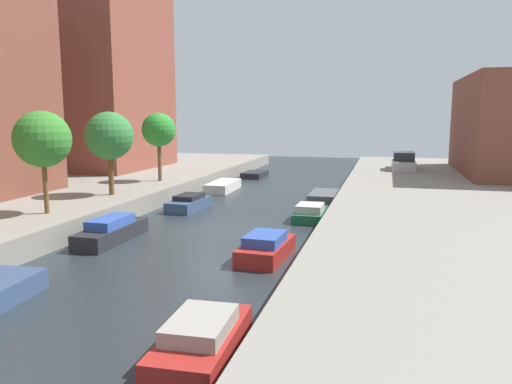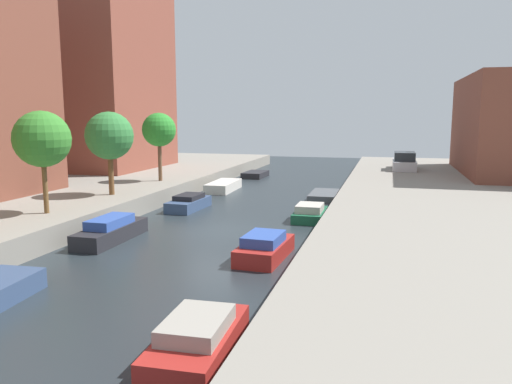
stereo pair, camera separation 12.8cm
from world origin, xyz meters
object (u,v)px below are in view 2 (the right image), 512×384
Objects in this scene: street_tree_2 at (42,139)px; moored_boat_right_1 at (198,339)px; moored_boat_left_3 at (189,203)px; street_tree_4 at (159,130)px; moored_boat_left_4 at (223,186)px; moored_boat_left_5 at (255,174)px; street_tree_3 at (109,136)px; moored_boat_right_2 at (265,248)px; moored_boat_right_4 at (324,196)px; moored_boat_left_2 at (111,231)px; apartment_tower_far at (91,30)px; parked_car at (404,162)px; moored_boat_right_3 at (310,213)px.

moored_boat_right_1 is (10.68, -8.76, -3.89)m from street_tree_2.
moored_boat_left_3 is 17.49m from moored_boat_right_1.
street_tree_4 is at bearing 132.16° from moored_boat_left_3.
moored_boat_left_3 reaches higher than moored_boat_left_4.
moored_boat_right_1 reaches higher than moored_boat_left_5.
street_tree_3 reaches higher than moored_boat_right_2.
moored_boat_left_5 is at bearing 105.94° from moored_boat_right_2.
street_tree_3 reaches higher than moored_boat_right_4.
moored_boat_right_2 is at bearing -74.06° from moored_boat_left_5.
street_tree_2 is at bearing 176.05° from moored_boat_left_2.
moored_boat_left_3 is at bearing -40.26° from apartment_tower_far.
street_tree_4 reaches higher than moored_boat_right_2.
street_tree_3 is 1.01× the size of street_tree_4.
street_tree_3 is 12.73m from moored_boat_right_2.
street_tree_4 is 1.27× the size of moored_boat_right_1.
street_tree_2 reaches higher than street_tree_3.
apartment_tower_far reaches higher than street_tree_3.
apartment_tower_far is 13.69m from street_tree_4.
apartment_tower_far is 4.93× the size of street_tree_3.
moored_boat_left_4 is (-12.52, -8.28, -1.27)m from parked_car.
moored_boat_left_4 is (-0.37, 7.24, -0.05)m from moored_boat_left_3.
moored_boat_right_2 is at bearing -6.92° from moored_boat_left_2.
parked_car is (24.92, 4.70, -10.55)m from apartment_tower_far.
apartment_tower_far reaches higher than moored_boat_left_4.
parked_car reaches higher than moored_boat_right_1.
street_tree_4 is 1.07× the size of moored_boat_left_4.
street_tree_2 reaches higher than moored_boat_left_2.
street_tree_3 is at bearing 127.04° from moored_boat_right_1.
moored_boat_right_4 is (7.02, 5.54, -0.15)m from moored_boat_left_3.
parked_car is 12.41m from moored_boat_left_5.
street_tree_4 is 1.24× the size of moored_boat_right_4.
moored_boat_left_5 is at bearing -178.77° from parked_car.
moored_boat_right_1 reaches higher than moored_boat_left_4.
parked_car is 17.33m from moored_boat_right_3.
moored_boat_left_5 is (12.59, 4.44, -11.90)m from apartment_tower_far.
street_tree_3 is at bearing -110.17° from moored_boat_left_4.
moored_boat_left_4 is (12.40, -3.58, -11.82)m from apartment_tower_far.
moored_boat_right_1 is (10.68, -14.15, -3.82)m from street_tree_3.
moored_boat_right_3 is (7.32, -16.28, 0.11)m from moored_boat_left_5.
street_tree_4 is 1.44× the size of moored_boat_left_5.
street_tree_4 is 1.31× the size of moored_boat_left_3.
parked_car is at bearing 80.63° from moored_boat_right_1.
apartment_tower_far is 6.63× the size of moored_boat_right_2.
apartment_tower_far is at bearing 125.40° from street_tree_3.
moored_boat_left_2 is at bearing -93.12° from moored_boat_left_3.
moored_boat_right_2 is at bearing -51.91° from moored_boat_left_3.
street_tree_2 is at bearing -149.99° from moored_boat_right_3.
moored_boat_left_3 is at bearing 27.06° from street_tree_3.
moored_boat_right_2 is at bearing -32.14° from street_tree_3.
street_tree_4 is at bearing 129.49° from moored_boat_right_2.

